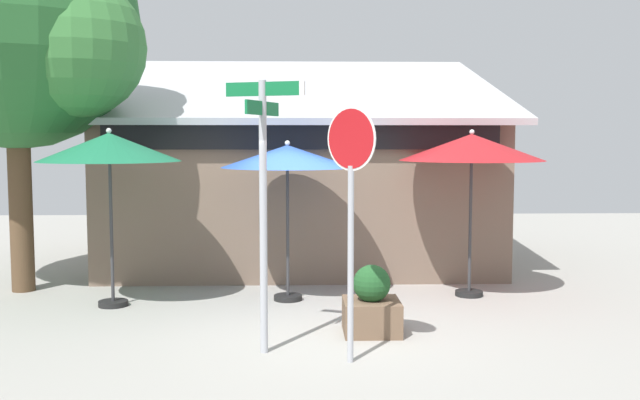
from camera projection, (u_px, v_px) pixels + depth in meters
ground_plane at (331, 329)px, 9.67m from camera, size 28.00×28.00×0.10m
cafe_building at (301, 185)px, 14.82m from camera, size 7.78×5.88×4.36m
street_sign_post at (263, 188)px, 8.30m from camera, size 0.92×0.86×3.19m
stop_sign at (351, 189)px, 7.94m from camera, size 0.50×0.52×2.88m
patio_umbrella_forest_green_left at (109, 149)px, 10.59m from camera, size 2.11×2.11×2.67m
patio_umbrella_royal_blue_center at (287, 158)px, 11.00m from camera, size 2.05×2.05×2.49m
patio_umbrella_crimson_right at (472, 148)px, 11.29m from camera, size 2.29×2.29×2.66m
shade_tree at (23, 29)px, 11.44m from camera, size 4.20×4.00×6.33m
sidewalk_planter at (372, 305)px, 9.28m from camera, size 0.73×0.73×0.90m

